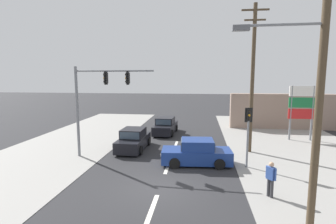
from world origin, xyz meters
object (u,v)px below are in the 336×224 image
(sedan_kerbside_parked, at_px, (197,153))
(pedestrian_at_kerb, at_px, (271,177))
(sedan_oncoming_mid, at_px, (165,126))
(utility_pole_midground_right, at_px, (252,77))
(pedestal_signal_right_kerb, at_px, (248,127))
(shopping_plaza_sign, at_px, (302,105))
(utility_pole_foreground_right, at_px, (317,80))
(traffic_signal_mast, at_px, (95,95))
(sedan_crossing_left, at_px, (134,140))

(sedan_kerbside_parked, bearing_deg, pedestrian_at_kerb, -50.59)
(sedan_oncoming_mid, height_order, sedan_kerbside_parked, same)
(utility_pole_midground_right, xyz_separation_m, pedestrian_at_kerb, (-0.38, -7.20, -4.42))
(pedestal_signal_right_kerb, relative_size, shopping_plaza_sign, 0.77)
(utility_pole_foreground_right, relative_size, utility_pole_midground_right, 0.96)
(utility_pole_midground_right, height_order, traffic_signal_mast, utility_pole_midground_right)
(traffic_signal_mast, distance_m, sedan_crossing_left, 4.50)
(traffic_signal_mast, distance_m, pedestrian_at_kerb, 11.44)
(traffic_signal_mast, height_order, shopping_plaza_sign, traffic_signal_mast)
(utility_pole_foreground_right, xyz_separation_m, sedan_crossing_left, (-8.63, 9.21, -4.54))
(shopping_plaza_sign, height_order, sedan_oncoming_mid, shopping_plaza_sign)
(shopping_plaza_sign, distance_m, sedan_kerbside_parked, 11.47)
(shopping_plaza_sign, xyz_separation_m, sedan_kerbside_parked, (-8.57, -7.28, -2.28))
(pedestal_signal_right_kerb, relative_size, sedan_kerbside_parked, 0.82)
(pedestal_signal_right_kerb, distance_m, pedestrian_at_kerb, 4.17)
(traffic_signal_mast, bearing_deg, utility_pole_midground_right, 13.76)
(pedestal_signal_right_kerb, height_order, sedan_kerbside_parked, pedestal_signal_right_kerb)
(sedan_oncoming_mid, relative_size, sedan_kerbside_parked, 1.00)
(shopping_plaza_sign, xyz_separation_m, sedan_crossing_left, (-13.25, -4.49, -2.28))
(traffic_signal_mast, height_order, pedestrian_at_kerb, traffic_signal_mast)
(sedan_kerbside_parked, xyz_separation_m, sedan_crossing_left, (-4.68, 2.79, 0.00))
(utility_pole_foreground_right, distance_m, traffic_signal_mast, 12.74)
(shopping_plaza_sign, distance_m, sedan_crossing_left, 14.17)
(pedestal_signal_right_kerb, xyz_separation_m, sedan_crossing_left, (-7.65, 2.96, -1.71))
(pedestal_signal_right_kerb, xyz_separation_m, pedestrian_at_kerb, (0.36, -3.88, -1.49))
(traffic_signal_mast, bearing_deg, utility_pole_foreground_right, -33.68)
(sedan_kerbside_parked, bearing_deg, utility_pole_midground_right, 40.34)
(utility_pole_midground_right, relative_size, traffic_signal_mast, 1.70)
(pedestrian_at_kerb, bearing_deg, utility_pole_foreground_right, -75.11)
(traffic_signal_mast, relative_size, sedan_oncoming_mid, 1.39)
(traffic_signal_mast, bearing_deg, shopping_plaza_sign, 23.68)
(utility_pole_midground_right, xyz_separation_m, shopping_plaza_sign, (4.86, 4.13, -2.36))
(sedan_crossing_left, bearing_deg, pedestrian_at_kerb, -40.51)
(traffic_signal_mast, relative_size, pedestrian_at_kerb, 3.68)
(sedan_kerbside_parked, bearing_deg, utility_pole_foreground_right, -58.34)
(pedestal_signal_right_kerb, distance_m, sedan_kerbside_parked, 3.43)
(pedestal_signal_right_kerb, bearing_deg, utility_pole_midground_right, 77.42)
(pedestal_signal_right_kerb, bearing_deg, utility_pole_foreground_right, -81.00)
(pedestal_signal_right_kerb, relative_size, sedan_crossing_left, 0.83)
(shopping_plaza_sign, bearing_deg, traffic_signal_mast, -156.32)
(traffic_signal_mast, bearing_deg, sedan_crossing_left, 48.34)
(pedestal_signal_right_kerb, relative_size, sedan_oncoming_mid, 0.82)
(shopping_plaza_sign, bearing_deg, pedestal_signal_right_kerb, -126.95)
(utility_pole_foreground_right, bearing_deg, sedan_oncoming_mid, 115.31)
(shopping_plaza_sign, height_order, pedestrian_at_kerb, shopping_plaza_sign)
(utility_pole_foreground_right, distance_m, pedestrian_at_kerb, 4.96)
(traffic_signal_mast, distance_m, shopping_plaza_sign, 16.61)
(utility_pole_midground_right, distance_m, pedestrian_at_kerb, 8.46)
(pedestrian_at_kerb, bearing_deg, shopping_plaza_sign, 65.17)
(sedan_kerbside_parked, relative_size, sedan_crossing_left, 1.02)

